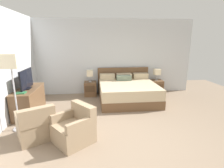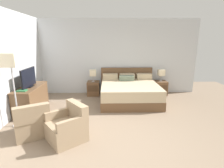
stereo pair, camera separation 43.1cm
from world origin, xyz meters
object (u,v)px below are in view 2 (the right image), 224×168
(bed, at_px, (129,91))
(armchair_companion, at_px, (68,127))
(table_lamp_right, at_px, (161,73))
(armchair_by_window, at_px, (32,123))
(tv, at_px, (29,78))
(book_red_cover, at_px, (22,91))
(nightstand_right, at_px, (160,88))
(dresser, at_px, (31,98))
(table_lamp_left, at_px, (93,73))
(nightstand_left, at_px, (93,88))
(floor_lamp, at_px, (11,64))

(bed, bearing_deg, armchair_companion, -123.18)
(table_lamp_right, distance_m, armchair_by_window, 4.68)
(tv, xyz_separation_m, book_red_cover, (-0.01, -0.43, -0.25))
(table_lamp_right, bearing_deg, nightstand_right, -90.00)
(table_lamp_right, bearing_deg, dresser, -161.00)
(table_lamp_left, relative_size, table_lamp_right, 1.00)
(nightstand_left, distance_m, dresser, 2.24)
(nightstand_right, height_order, floor_lamp, floor_lamp)
(bed, relative_size, armchair_companion, 2.04)
(nightstand_left, bearing_deg, floor_lamp, -123.97)
(nightstand_right, height_order, table_lamp_right, table_lamp_right)
(nightstand_left, relative_size, floor_lamp, 0.30)
(table_lamp_right, bearing_deg, armchair_by_window, -141.82)
(nightstand_left, xyz_separation_m, nightstand_right, (2.55, 0.00, 0.00))
(nightstand_right, height_order, book_red_cover, book_red_cover)
(table_lamp_right, relative_size, book_red_cover, 1.87)
(dresser, relative_size, armchair_companion, 1.46)
(dresser, xyz_separation_m, book_red_cover, (-0.01, -0.46, 0.37))
(armchair_by_window, distance_m, floor_lamp, 1.41)
(tv, height_order, book_red_cover, tv)
(bed, height_order, armchair_by_window, bed)
(nightstand_left, distance_m, nightstand_right, 2.55)
(book_red_cover, bearing_deg, bed, 22.58)
(nightstand_right, height_order, armchair_by_window, armchair_by_window)
(bed, bearing_deg, floor_lamp, -149.18)
(armchair_by_window, bearing_deg, nightstand_right, 38.16)
(floor_lamp, bearing_deg, nightstand_left, 56.03)
(table_lamp_right, bearing_deg, armchair_companion, -132.72)
(nightstand_left, bearing_deg, bed, -28.20)
(table_lamp_left, height_order, armchair_by_window, table_lamp_left)
(nightstand_left, height_order, armchair_companion, armchair_companion)
(table_lamp_left, distance_m, dresser, 2.29)
(nightstand_left, relative_size, armchair_companion, 0.54)
(table_lamp_right, xyz_separation_m, floor_lamp, (-4.18, -2.42, 0.67))
(nightstand_left, relative_size, table_lamp_left, 1.19)
(dresser, distance_m, book_red_cover, 0.59)
(table_lamp_left, bearing_deg, dresser, -139.22)
(tv, height_order, armchair_by_window, tv)
(tv, bearing_deg, book_red_cover, -91.69)
(bed, distance_m, table_lamp_left, 1.54)
(floor_lamp, bearing_deg, armchair_by_window, -40.67)
(bed, height_order, nightstand_right, bed)
(armchair_companion, bearing_deg, table_lamp_left, 84.72)
(table_lamp_left, relative_size, armchair_companion, 0.46)
(nightstand_left, bearing_deg, armchair_companion, -95.28)
(armchair_companion, bearing_deg, floor_lamp, 154.10)
(dresser, relative_size, tv, 1.62)
(bed, bearing_deg, tv, -164.81)
(nightstand_right, xyz_separation_m, armchair_by_window, (-3.65, -2.87, 0.02))
(table_lamp_left, distance_m, armchair_by_window, 3.13)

